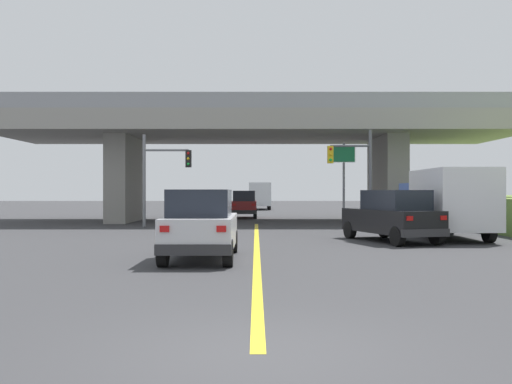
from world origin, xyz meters
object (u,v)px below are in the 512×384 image
object	(u,v)px
suv_lead	(201,224)
box_truck	(446,202)
traffic_signal_farside	(160,170)
highway_sign	(343,165)
semi_truck_distant	(259,195)
traffic_signal_nearside	(355,168)
suv_crossing	(391,216)
sedan_oncoming	(244,204)

from	to	relation	value
suv_lead	box_truck	bearing A→B (deg)	37.66
traffic_signal_farside	highway_sign	distance (m)	10.76
box_truck	semi_truck_distant	xyz separation A→B (m)	(-7.55, 38.28, 0.02)
traffic_signal_farside	traffic_signal_nearside	bearing A→B (deg)	-2.26
suv_crossing	box_truck	world-z (taller)	box_truck
traffic_signal_nearside	highway_sign	distance (m)	2.46
sedan_oncoming	traffic_signal_farside	distance (m)	11.58
suv_lead	traffic_signal_nearside	bearing A→B (deg)	64.65
traffic_signal_nearside	suv_lead	bearing A→B (deg)	-115.35
sedan_oncoming	highway_sign	size ratio (longest dim) A/B	0.88
box_truck	semi_truck_distant	bearing A→B (deg)	101.15
suv_crossing	highway_sign	xyz separation A→B (m)	(-0.08, 11.62, 2.50)
traffic_signal_nearside	traffic_signal_farside	world-z (taller)	traffic_signal_nearside
semi_truck_distant	sedan_oncoming	bearing A→B (deg)	-93.74
sedan_oncoming	semi_truck_distant	xyz separation A→B (m)	(1.29, 19.78, 0.54)
box_truck	highway_sign	size ratio (longest dim) A/B	1.36
traffic_signal_nearside	traffic_signal_farside	distance (m)	10.86
suv_crossing	traffic_signal_farside	bearing A→B (deg)	120.27
traffic_signal_farside	semi_truck_distant	world-z (taller)	traffic_signal_farside
box_truck	highway_sign	bearing A→B (deg)	105.27
sedan_oncoming	traffic_signal_farside	world-z (taller)	traffic_signal_farside
suv_lead	traffic_signal_nearside	xyz separation A→B (m)	(7.09, 14.97, 2.27)
sedan_oncoming	traffic_signal_farside	size ratio (longest dim) A/B	0.83
traffic_signal_farside	highway_sign	xyz separation A→B (m)	(10.57, 2.00, 0.35)
sedan_oncoming	traffic_signal_nearside	size ratio (longest dim) A/B	0.79
suv_crossing	traffic_signal_nearside	distance (m)	9.47
highway_sign	semi_truck_distant	world-z (taller)	highway_sign
suv_lead	traffic_signal_nearside	size ratio (longest dim) A/B	0.86
traffic_signal_nearside	sedan_oncoming	bearing A→B (deg)	120.36
suv_lead	semi_truck_distant	bearing A→B (deg)	87.49
semi_truck_distant	highway_sign	bearing A→B (deg)	-80.34
sedan_oncoming	highway_sign	world-z (taller)	highway_sign
traffic_signal_farside	highway_sign	world-z (taller)	traffic_signal_farside
suv_crossing	semi_truck_distant	world-z (taller)	semi_truck_distant
traffic_signal_nearside	suv_crossing	bearing A→B (deg)	-91.24
suv_lead	traffic_signal_farside	size ratio (longest dim) A/B	0.89
suv_lead	sedan_oncoming	xyz separation A→B (m)	(0.71, 25.87, -0.00)
box_truck	sedan_oncoming	xyz separation A→B (m)	(-8.84, 18.50, -0.52)
traffic_signal_nearside	highway_sign	xyz separation A→B (m)	(-0.28, 2.43, 0.23)
suv_lead	sedan_oncoming	bearing A→B (deg)	88.43
suv_crossing	semi_truck_distant	xyz separation A→B (m)	(-4.89, 39.87, 0.53)
suv_lead	semi_truck_distant	xyz separation A→B (m)	(2.00, 45.65, 0.53)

